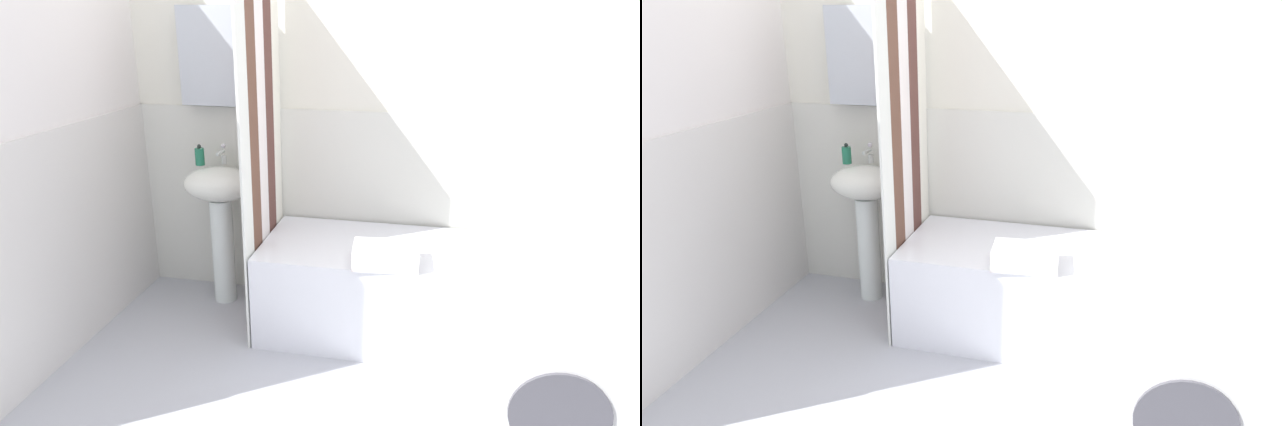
{
  "view_description": "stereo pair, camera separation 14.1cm",
  "coord_description": "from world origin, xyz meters",
  "views": [
    {
      "loc": [
        0.3,
        -1.96,
        1.72
      ],
      "look_at": [
        -0.29,
        0.79,
        0.72
      ],
      "focal_mm": 31.15,
      "sensor_mm": 36.0,
      "label": 1
    },
    {
      "loc": [
        0.44,
        -1.93,
        1.72
      ],
      "look_at": [
        -0.29,
        0.79,
        0.72
      ],
      "focal_mm": 31.15,
      "sensor_mm": 36.0,
      "label": 2
    }
  ],
  "objects": [
    {
      "name": "conditioner_bottle",
      "position": [
        0.79,
        1.15,
        0.63
      ],
      "size": [
        0.07,
        0.07,
        0.23
      ],
      "color": "#C04665",
      "rests_on": "bathtub"
    },
    {
      "name": "washer_dryer_stack",
      "position": [
        0.76,
        -0.01,
        0.87
      ],
      "size": [
        0.59,
        0.65,
        1.74
      ],
      "color": "white",
      "rests_on": "ground_plane"
    },
    {
      "name": "body_wash_bottle",
      "position": [
        0.92,
        1.13,
        0.64
      ],
      "size": [
        0.04,
        0.04,
        0.23
      ],
      "color": "white",
      "rests_on": "bathtub"
    },
    {
      "name": "soap_dispenser",
      "position": [
        -1.09,
        1.07,
        0.93
      ],
      "size": [
        0.06,
        0.06,
        0.13
      ],
      "color": "#207151",
      "rests_on": "sink"
    },
    {
      "name": "lotion_bottle",
      "position": [
        0.73,
        1.13,
        0.61
      ],
      "size": [
        0.04,
        0.04,
        0.18
      ],
      "color": "gold",
      "rests_on": "bathtub"
    },
    {
      "name": "shower_curtain",
      "position": [
        -0.63,
        0.87,
        1.0
      ],
      "size": [
        0.01,
        0.7,
        2.0
      ],
      "color": "white",
      "rests_on": "ground_plane"
    },
    {
      "name": "towel_folded",
      "position": [
        0.09,
        0.63,
        0.58
      ],
      "size": [
        0.35,
        0.26,
        0.1
      ],
      "primitive_type": "cube",
      "rotation": [
        0.0,
        0.0,
        0.08
      ],
      "color": "silver",
      "rests_on": "bathtub"
    },
    {
      "name": "wall_left_tiled",
      "position": [
        -1.57,
        0.34,
        1.12
      ],
      "size": [
        0.07,
        1.81,
        2.4
      ],
      "color": "white",
      "rests_on": "ground_plane"
    },
    {
      "name": "sink",
      "position": [
        -0.96,
        1.03,
        0.64
      ],
      "size": [
        0.44,
        0.34,
        0.87
      ],
      "color": "white",
      "rests_on": "ground_plane"
    },
    {
      "name": "bathtub",
      "position": [
        0.2,
        0.87,
        0.26
      ],
      "size": [
        1.63,
        0.7,
        0.53
      ],
      "primitive_type": "cube",
      "color": "white",
      "rests_on": "ground_plane"
    },
    {
      "name": "wall_back_tiled",
      "position": [
        -0.06,
        1.26,
        1.14
      ],
      "size": [
        3.6,
        0.18,
        2.4
      ],
      "color": "white",
      "rests_on": "ground_plane"
    },
    {
      "name": "faucet",
      "position": [
        -0.96,
        1.11,
        0.93
      ],
      "size": [
        0.03,
        0.12,
        0.12
      ],
      "color": "silver",
      "rests_on": "sink"
    }
  ]
}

